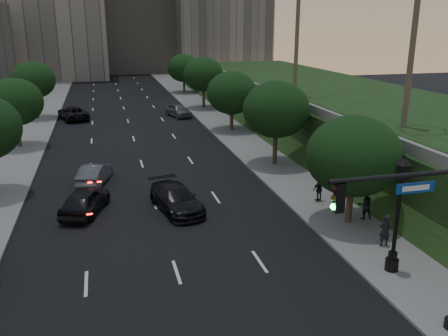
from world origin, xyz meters
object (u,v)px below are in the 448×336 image
object	(u,v)px
street_lamp	(397,220)
sedan_far_right	(178,110)
sedan_near_left	(85,201)
pedestrian_c	(319,189)
sedan_near_right	(176,199)
traffic_signal_mast	(439,245)
pedestrian_b	(365,204)
sedan_far_left	(73,113)
pedestrian_a	(385,230)
sedan_mid_left	(95,173)

from	to	relation	value
street_lamp	sedan_far_right	size ratio (longest dim) A/B	1.21
street_lamp	sedan_near_left	world-z (taller)	street_lamp
sedan_far_right	pedestrian_c	distance (m)	31.07
street_lamp	sedan_near_right	bearing A→B (deg)	129.88
sedan_near_left	sedan_far_right	world-z (taller)	sedan_far_right
sedan_near_right	pedestrian_c	size ratio (longest dim) A/B	3.40
traffic_signal_mast	sedan_far_right	distance (m)	44.21
pedestrian_c	sedan_far_right	bearing A→B (deg)	-91.54
sedan_far_right	pedestrian_b	distance (m)	34.48
street_lamp	sedan_far_left	distance (m)	43.92
sedan_far_left	pedestrian_c	xyz separation A→B (m)	(16.25, -32.09, 0.12)
sedan_far_right	pedestrian_c	xyz separation A→B (m)	(3.94, -30.82, 0.13)
sedan_far_right	pedestrian_c	bearing A→B (deg)	-98.77
street_lamp	pedestrian_a	xyz separation A→B (m)	(1.04, 2.29, -1.65)
street_lamp	sedan_far_right	bearing A→B (deg)	94.80
traffic_signal_mast	sedan_mid_left	bearing A→B (deg)	119.26
street_lamp	pedestrian_b	xyz separation A→B (m)	(1.89, 5.63, -1.62)
sedan_near_right	pedestrian_a	world-z (taller)	pedestrian_a
sedan_far_right	pedestrian_b	xyz separation A→B (m)	(5.22, -34.08, 0.22)
sedan_mid_left	pedestrian_c	bearing A→B (deg)	167.05
pedestrian_a	pedestrian_c	distance (m)	6.62
traffic_signal_mast	street_lamp	distance (m)	4.70
sedan_far_left	pedestrian_a	distance (m)	42.15
sedan_mid_left	street_lamp	bearing A→B (deg)	144.52
traffic_signal_mast	sedan_far_left	xyz separation A→B (m)	(-14.23, 45.35, -2.87)
sedan_far_left	sedan_far_right	size ratio (longest dim) A/B	1.23
sedan_far_right	pedestrian_a	distance (m)	37.68
street_lamp	sedan_mid_left	xyz separation A→B (m)	(-13.11, 16.51, -1.92)
street_lamp	sedan_near_left	distance (m)	17.55
sedan_near_left	sedan_mid_left	bearing A→B (deg)	-75.94
traffic_signal_mast	sedan_far_right	bearing A→B (deg)	92.50
sedan_far_left	sedan_mid_left	bearing A→B (deg)	80.01
pedestrian_a	sedan_far_left	bearing A→B (deg)	-66.65
traffic_signal_mast	pedestrian_c	xyz separation A→B (m)	(2.02, 13.26, -2.75)
traffic_signal_mast	sedan_mid_left	xyz separation A→B (m)	(-11.69, 20.87, -2.96)
sedan_far_left	pedestrian_c	world-z (taller)	pedestrian_c
traffic_signal_mast	pedestrian_c	distance (m)	13.69
sedan_near_left	pedestrian_a	size ratio (longest dim) A/B	2.78
sedan_far_right	sedan_far_left	bearing A→B (deg)	158.03
traffic_signal_mast	sedan_near_left	bearing A→B (deg)	128.80
sedan_mid_left	pedestrian_a	bearing A→B (deg)	150.94
street_lamp	sedan_near_left	xyz separation A→B (m)	(-13.65, 10.87, -1.85)
traffic_signal_mast	sedan_far_right	world-z (taller)	traffic_signal_mast
sedan_near_right	sedan_far_right	bearing A→B (deg)	68.51
sedan_near_left	sedan_mid_left	distance (m)	5.67
sedan_mid_left	sedan_near_right	xyz separation A→B (m)	(4.80, -6.56, 0.05)
sedan_far_left	pedestrian_b	size ratio (longest dim) A/B	3.31
sedan_near_left	sedan_far_left	size ratio (longest dim) A/B	0.80
pedestrian_a	street_lamp	bearing A→B (deg)	65.60
pedestrian_a	pedestrian_c	xyz separation A→B (m)	(-0.44, 6.61, -0.06)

